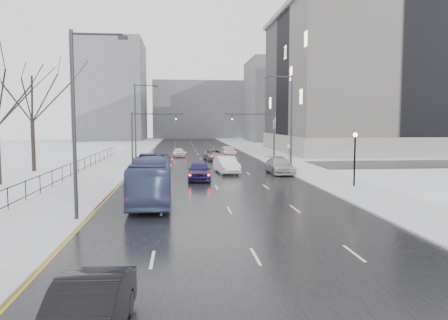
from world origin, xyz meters
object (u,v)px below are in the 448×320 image
object	(u,v)px
streetlight_l_far	(137,119)
no_uturn_sign	(289,149)
sedan_center_near	(199,171)
sedan_right_far	(280,166)
mast_signal_right	(265,132)
sedan_right_cross	(214,155)
sedan_center_far	(179,152)
mast_signal_left	(141,132)
tree_park_e	(34,172)
bus	(151,179)
sedan_right_near	(226,165)
sedan_right_distant	(228,151)
streetlight_r_mid	(289,118)
streetlight_l_near	(78,116)
lamppost_r_mid	(355,151)
sedan_left_near	(87,312)

from	to	relation	value
streetlight_l_far	no_uturn_sign	bearing A→B (deg)	-24.73
sedan_center_near	sedan_right_far	bearing A→B (deg)	29.23
mast_signal_right	sedan_right_cross	distance (m)	10.19
streetlight_l_far	sedan_right_far	world-z (taller)	streetlight_l_far
mast_signal_right	sedan_center_far	bearing A→B (deg)	126.02
streetlight_l_far	mast_signal_left	distance (m)	4.36
sedan_right_far	tree_park_e	bearing A→B (deg)	169.31
streetlight_l_far	no_uturn_sign	xyz separation A→B (m)	(17.37, -8.00, -3.32)
mast_signal_right	bus	world-z (taller)	mast_signal_right
streetlight_l_far	sedan_right_near	world-z (taller)	streetlight_l_far
mast_signal_left	no_uturn_sign	size ratio (longest dim) A/B	2.41
streetlight_l_far	sedan_right_far	xyz separation A→B (m)	(15.37, -12.19, -4.77)
sedan_center_near	tree_park_e	bearing A→B (deg)	156.43
mast_signal_left	sedan_right_near	distance (m)	12.16
sedan_right_cross	sedan_center_far	world-z (taller)	sedan_right_cross
sedan_right_distant	tree_park_e	bearing A→B (deg)	-144.11
sedan_center_far	mast_signal_left	bearing A→B (deg)	-111.96
bus	sedan_center_near	bearing A→B (deg)	69.33
sedan_right_distant	no_uturn_sign	bearing A→B (deg)	-80.48
sedan_center_near	sedan_right_near	world-z (taller)	sedan_right_near
streetlight_l_far	sedan_center_near	world-z (taller)	streetlight_l_far
sedan_right_near	sedan_center_near	bearing A→B (deg)	-127.45
streetlight_r_mid	sedan_center_near	bearing A→B (deg)	-154.85
sedan_right_cross	streetlight_l_near	bearing A→B (deg)	-111.80
sedan_center_near	lamppost_r_mid	bearing A→B (deg)	-22.13
sedan_left_near	sedan_right_far	size ratio (longest dim) A/B	0.84
tree_park_e	sedan_left_near	size ratio (longest dim) A/B	2.89
bus	mast_signal_right	bearing A→B (deg)	60.71
streetlight_l_near	sedan_center_near	world-z (taller)	streetlight_l_near
tree_park_e	no_uturn_sign	distance (m)	27.50
tree_park_e	sedan_center_near	xyz separation A→B (m)	(17.03, -8.38, 0.89)
mast_signal_right	sedan_center_far	size ratio (longest dim) A/B	1.63
sedan_right_far	sedan_center_far	bearing A→B (deg)	113.21
tree_park_e	mast_signal_right	world-z (taller)	tree_park_e
tree_park_e	sedan_right_near	xyz separation A→B (m)	(20.03, -3.33, 0.90)
streetlight_r_mid	sedan_center_far	bearing A→B (deg)	116.74
sedan_right_cross	lamppost_r_mid	bearing A→B (deg)	-76.73
no_uturn_sign	sedan_center_far	world-z (taller)	no_uturn_sign
streetlight_r_mid	sedan_right_near	size ratio (longest dim) A/B	1.91
mast_signal_right	mast_signal_left	distance (m)	14.65
mast_signal_left	sedan_center_near	world-z (taller)	mast_signal_left
mast_signal_left	sedan_center_far	distance (m)	15.27
sedan_right_far	lamppost_r_mid	bearing A→B (deg)	-70.13
mast_signal_left	streetlight_l_near	bearing A→B (deg)	-91.72
sedan_center_near	sedan_right_near	bearing A→B (deg)	61.90
bus	sedan_right_cross	distance (m)	31.15
sedan_center_near	sedan_right_distant	size ratio (longest dim) A/B	1.12
streetlight_l_far	mast_signal_right	xyz separation A→B (m)	(15.49, -4.00, -1.51)
streetlight_l_far	tree_park_e	bearing A→B (deg)	-141.43
mast_signal_right	sedan_right_cross	world-z (taller)	mast_signal_right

